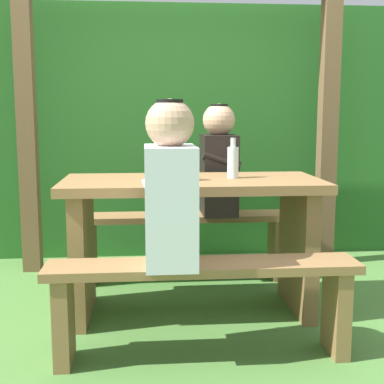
% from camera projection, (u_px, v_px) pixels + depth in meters
% --- Properties ---
extents(ground_plane, '(12.00, 12.00, 0.00)m').
position_uv_depth(ground_plane, '(192.00, 311.00, 2.99)').
color(ground_plane, '#4A7B37').
extents(hedge_backdrop, '(6.40, 1.08, 1.92)m').
position_uv_depth(hedge_backdrop, '(175.00, 131.00, 4.57)').
color(hedge_backdrop, '#276223').
rests_on(hedge_backdrop, ground_plane).
extents(pergola_post_left, '(0.12, 0.12, 1.93)m').
position_uv_depth(pergola_post_left, '(27.00, 134.00, 3.64)').
color(pergola_post_left, brown).
rests_on(pergola_post_left, ground_plane).
extents(pergola_post_right, '(0.12, 0.12, 1.93)m').
position_uv_depth(pergola_post_right, '(327.00, 133.00, 3.82)').
color(pergola_post_right, brown).
rests_on(pergola_post_right, ground_plane).
extents(picnic_table, '(1.40, 0.64, 0.75)m').
position_uv_depth(picnic_table, '(192.00, 223.00, 2.91)').
color(picnic_table, olive).
rests_on(picnic_table, ground_plane).
extents(bench_near, '(1.40, 0.24, 0.45)m').
position_uv_depth(bench_near, '(203.00, 290.00, 2.37)').
color(bench_near, olive).
rests_on(bench_near, ground_plane).
extents(bench_far, '(1.40, 0.24, 0.45)m').
position_uv_depth(bench_far, '(185.00, 233.00, 3.51)').
color(bench_far, olive).
rests_on(bench_far, ground_plane).
extents(person_white_shirt, '(0.25, 0.35, 0.72)m').
position_uv_depth(person_white_shirt, '(170.00, 189.00, 2.30)').
color(person_white_shirt, silver).
rests_on(person_white_shirt, bench_near).
extents(person_black_coat, '(0.25, 0.35, 0.72)m').
position_uv_depth(person_black_coat, '(219.00, 164.00, 3.45)').
color(person_black_coat, black).
rests_on(person_black_coat, bench_far).
extents(drinking_glass, '(0.07, 0.07, 0.08)m').
position_uv_depth(drinking_glass, '(193.00, 173.00, 2.82)').
color(drinking_glass, silver).
rests_on(drinking_glass, picnic_table).
extents(bottle_left, '(0.06, 0.06, 0.22)m').
position_uv_depth(bottle_left, '(233.00, 161.00, 2.91)').
color(bottle_left, silver).
rests_on(bottle_left, picnic_table).
extents(bottle_right, '(0.06, 0.06, 0.26)m').
position_uv_depth(bottle_right, '(157.00, 160.00, 2.84)').
color(bottle_right, silver).
rests_on(bottle_right, picnic_table).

